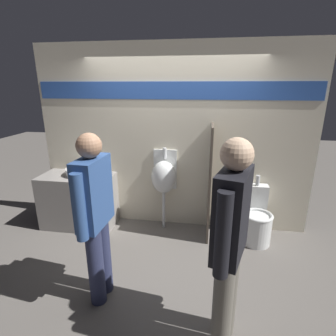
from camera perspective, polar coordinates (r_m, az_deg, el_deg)
The scene contains 10 objects.
ground_plane at distance 3.86m, azimuth -0.40°, elevation -15.83°, with size 16.00×16.00×0.00m, color #5B5651.
display_wall at distance 3.88m, azimuth 0.98°, elevation 6.29°, with size 4.03×0.07×2.70m.
sink_counter at distance 4.32m, azimuth -18.83°, elevation -6.73°, with size 1.09×0.56×0.82m.
sink_basin at distance 4.19m, azimuth -18.50°, elevation -0.67°, with size 0.43×0.43×0.25m.
cell_phone at distance 3.94m, azimuth -15.93°, elevation -2.30°, with size 0.07×0.14×0.01m.
divider_near_counter at distance 3.72m, azimuth 9.05°, elevation -3.25°, with size 0.03×0.53×1.63m.
urinal_near_counter at distance 3.87m, azimuth -0.94°, elevation -1.94°, with size 0.37×0.31×1.24m.
toilet at distance 3.95m, azimuth 18.67°, elevation -10.91°, with size 0.41×0.57×0.91m.
person_in_vest at distance 2.63m, azimuth -15.55°, elevation -9.52°, with size 0.23×0.60×1.73m.
person_with_lanyard at distance 2.14m, azimuth 13.30°, elevation -15.08°, with size 0.32×0.60×1.79m.
Camera 1 is at (0.52, -3.17, 2.13)m, focal length 28.00 mm.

